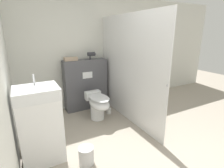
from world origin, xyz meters
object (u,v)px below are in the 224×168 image
at_px(sink_vanity, 40,125).
at_px(hair_drier, 92,54).
at_px(toilet, 98,104).
at_px(waste_bin, 86,156).

xyz_separation_m(sink_vanity, hair_drier, (1.29, 1.32, 0.71)).
bearing_deg(hair_drier, toilet, -103.77).
bearing_deg(toilet, waste_bin, -121.46).
distance_m(toilet, sink_vanity, 1.34).
height_order(toilet, waste_bin, toilet).
bearing_deg(hair_drier, sink_vanity, -134.33).
xyz_separation_m(hair_drier, waste_bin, (-0.81, -1.70, -1.12)).
bearing_deg(hair_drier, waste_bin, -115.37).
distance_m(sink_vanity, waste_bin, 0.73).
height_order(toilet, sink_vanity, sink_vanity).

